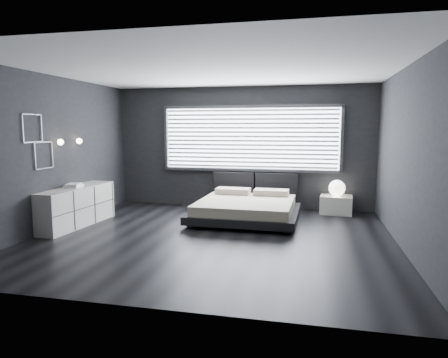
# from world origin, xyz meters

# --- Properties ---
(room) EXTENTS (6.04, 6.00, 2.80)m
(room) POSITION_xyz_m (0.00, 0.00, 1.40)
(room) COLOR black
(room) RESTS_ON ground
(window) EXTENTS (4.14, 0.09, 1.52)m
(window) POSITION_xyz_m (0.20, 2.70, 1.61)
(window) COLOR white
(window) RESTS_ON ground
(headboard) EXTENTS (1.96, 0.16, 0.52)m
(headboard) POSITION_xyz_m (0.34, 2.64, 0.57)
(headboard) COLOR black
(headboard) RESTS_ON ground
(sconce_near) EXTENTS (0.18, 0.11, 0.11)m
(sconce_near) POSITION_xyz_m (-2.88, 0.05, 1.60)
(sconce_near) COLOR silver
(sconce_near) RESTS_ON ground
(sconce_far) EXTENTS (0.18, 0.11, 0.11)m
(sconce_far) POSITION_xyz_m (-2.88, 0.65, 1.60)
(sconce_far) COLOR silver
(sconce_far) RESTS_ON ground
(wall_art_upper) EXTENTS (0.01, 0.48, 0.48)m
(wall_art_upper) POSITION_xyz_m (-2.98, -0.55, 1.85)
(wall_art_upper) COLOR #47474C
(wall_art_upper) RESTS_ON ground
(wall_art_lower) EXTENTS (0.01, 0.48, 0.48)m
(wall_art_lower) POSITION_xyz_m (-2.98, -0.30, 1.38)
(wall_art_lower) COLOR #47474C
(wall_art_lower) RESTS_ON ground
(bed) EXTENTS (2.11, 2.01, 0.54)m
(bed) POSITION_xyz_m (0.34, 1.40, 0.25)
(bed) COLOR black
(bed) RESTS_ON ground
(nightstand) EXTENTS (0.71, 0.61, 0.39)m
(nightstand) POSITION_xyz_m (2.15, 2.46, 0.20)
(nightstand) COLOR silver
(nightstand) RESTS_ON ground
(orb_lamp) EXTENTS (0.35, 0.35, 0.35)m
(orb_lamp) POSITION_xyz_m (2.15, 2.42, 0.57)
(orb_lamp) COLOR white
(orb_lamp) RESTS_ON nightstand
(dresser) EXTENTS (0.66, 1.89, 0.74)m
(dresser) POSITION_xyz_m (-2.78, 0.26, 0.37)
(dresser) COLOR silver
(dresser) RESTS_ON ground
(book_stack) EXTENTS (0.31, 0.38, 0.07)m
(book_stack) POSITION_xyz_m (-2.79, 0.26, 0.78)
(book_stack) COLOR silver
(book_stack) RESTS_ON dresser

